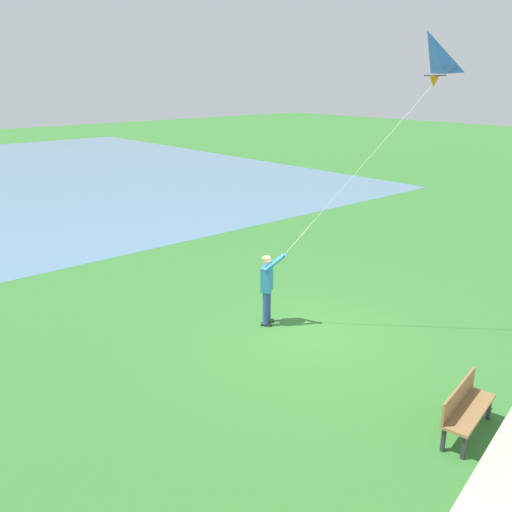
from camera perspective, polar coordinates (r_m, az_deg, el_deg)
The scene contains 4 objects.
ground_plane at distance 13.19m, azimuth 5.45°, elevation -7.91°, with size 120.00×120.00×0.00m, color #33702D.
person_kite_flyer at distance 13.25m, azimuth 1.21°, elevation -2.78°, with size 0.62×0.55×1.83m.
flying_kite at distance 12.05m, azimuth 16.85°, elevation 18.64°, with size 3.08×2.26×4.77m.
park_bench_near_walkway at distance 10.18m, azimuth 20.50°, elevation -14.11°, with size 0.72×1.56×0.88m.
Camera 1 is at (-8.04, 8.76, 5.70)m, focal length 39.30 mm.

